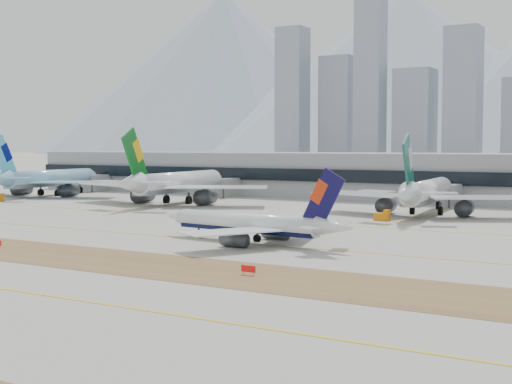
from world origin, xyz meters
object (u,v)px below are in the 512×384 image
Objects in this scene: taxiing_airliner at (253,224)px; widebody_korean at (47,180)px; widebody_cathay at (426,193)px; widebody_eva at (176,184)px; terminal at (392,176)px.

widebody_korean is at bearing -21.79° from taxiing_airliner.
widebody_cathay is at bearing -92.12° from taxiing_airliner.
widebody_korean is 0.95× the size of widebody_eva.
widebody_eva is 73.71m from terminal.
taxiing_airliner is 0.69× the size of widebody_korean.
widebody_eva is at bearing -102.02° from widebody_korean.
widebody_eva is at bearing -130.18° from terminal.
taxiing_airliner is 0.66× the size of widebody_eva.
widebody_cathay is 59.01m from terminal.
taxiing_airliner is 141.14m from widebody_korean.
widebody_korean is at bearing 78.45° from widebody_eva.
terminal is (47.55, 56.31, 1.48)m from widebody_eva.
widebody_eva reaches higher than taxiing_airliner.
widebody_eva is at bearing -37.46° from taxiing_airliner.
taxiing_airliner is 90.54m from widebody_eva.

